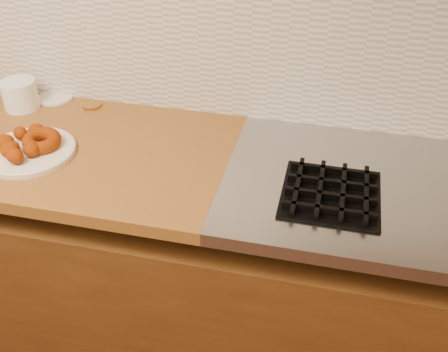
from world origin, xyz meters
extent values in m
cube|color=#5B3414|center=(0.00, 1.69, 0.39)|extent=(3.60, 0.60, 0.77)
cube|color=silver|center=(0.00, 1.99, 1.20)|extent=(3.60, 0.02, 0.60)
cube|color=black|center=(0.80, 1.61, 0.90)|extent=(0.26, 0.26, 0.01)
cube|color=black|center=(0.71, 1.61, 0.92)|extent=(0.01, 0.24, 0.02)
cube|color=black|center=(0.80, 1.52, 0.92)|extent=(0.24, 0.01, 0.02)
cube|color=black|center=(0.77, 1.61, 0.92)|extent=(0.01, 0.24, 0.02)
cube|color=black|center=(0.80, 1.58, 0.92)|extent=(0.24, 0.01, 0.02)
cube|color=black|center=(0.83, 1.61, 0.92)|extent=(0.01, 0.24, 0.02)
cube|color=black|center=(0.80, 1.64, 0.92)|extent=(0.24, 0.01, 0.02)
cube|color=black|center=(0.89, 1.61, 0.92)|extent=(0.01, 0.24, 0.02)
cube|color=black|center=(0.80, 1.70, 0.92)|extent=(0.24, 0.01, 0.02)
cylinder|color=silver|center=(-0.09, 1.61, 0.91)|extent=(0.27, 0.27, 0.02)
torus|color=#8B2C00|center=(-0.06, 1.64, 0.94)|extent=(0.16, 0.16, 0.05)
ellipsoid|color=#8B2C00|center=(-0.14, 1.66, 0.94)|extent=(0.06, 0.06, 0.04)
ellipsoid|color=#8B2C00|center=(-0.16, 1.61, 0.94)|extent=(0.07, 0.07, 0.04)
ellipsoid|color=#8B2C00|center=(-0.12, 1.57, 0.94)|extent=(0.06, 0.07, 0.04)
ellipsoid|color=#8B2C00|center=(-0.09, 1.54, 0.94)|extent=(0.07, 0.07, 0.05)
ellipsoid|color=#8B2C00|center=(-0.10, 1.67, 0.94)|extent=(0.07, 0.08, 0.05)
ellipsoid|color=#8B2C00|center=(-0.06, 1.58, 0.94)|extent=(0.06, 0.06, 0.04)
cylinder|color=white|center=(-0.26, 1.87, 0.95)|extent=(0.12, 0.12, 0.10)
cylinder|color=white|center=(-0.19, 1.95, 0.90)|extent=(0.14, 0.14, 0.01)
cylinder|color=#B58533|center=(-0.03, 1.92, 0.91)|extent=(0.07, 0.07, 0.01)
camera|label=1|loc=(0.77, 0.47, 1.76)|focal=42.00mm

